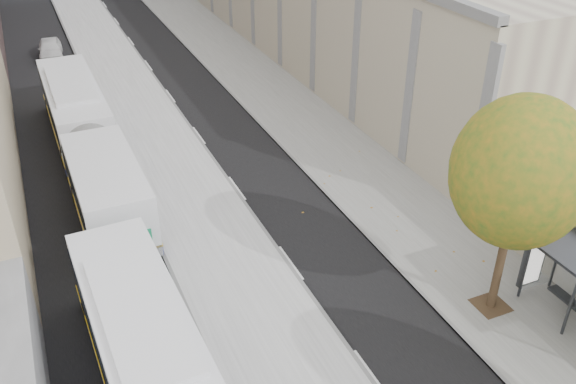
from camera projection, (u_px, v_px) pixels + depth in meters
bus_platform at (137, 107)px, 35.42m from camera, size 4.25×150.00×0.15m
sidewalk at (264, 87)px, 38.20m from camera, size 4.75×150.00×0.08m
tree_c at (520, 173)px, 18.09m from camera, size 4.20×4.20×7.28m
bus_far at (87, 139)px, 28.39m from camera, size 2.79×17.31×2.88m
distant_car at (50, 49)px, 42.71m from camera, size 1.85×3.99×1.32m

